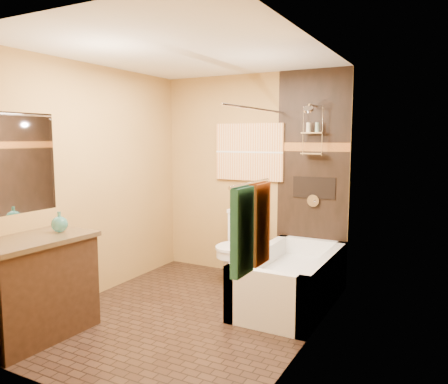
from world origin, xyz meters
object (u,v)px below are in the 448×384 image
Objects in this scene: bathtub at (291,284)px; vanity at (34,287)px; toilet at (239,246)px; sunset_painting at (249,152)px.

vanity is (-1.72, -1.75, 0.22)m from bathtub.
toilet is at bearing 151.44° from bathtub.
vanity reaches higher than bathtub.
toilet is at bearing -90.00° from sunset_painting.
vanity is (-0.90, -2.48, -1.11)m from sunset_painting.
bathtub is (0.83, -0.73, -1.33)m from sunset_painting.
toilet is 2.38m from vanity.
vanity reaches higher than toilet.
bathtub is at bearing -28.83° from toilet.
vanity is at bearing -112.45° from toilet.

